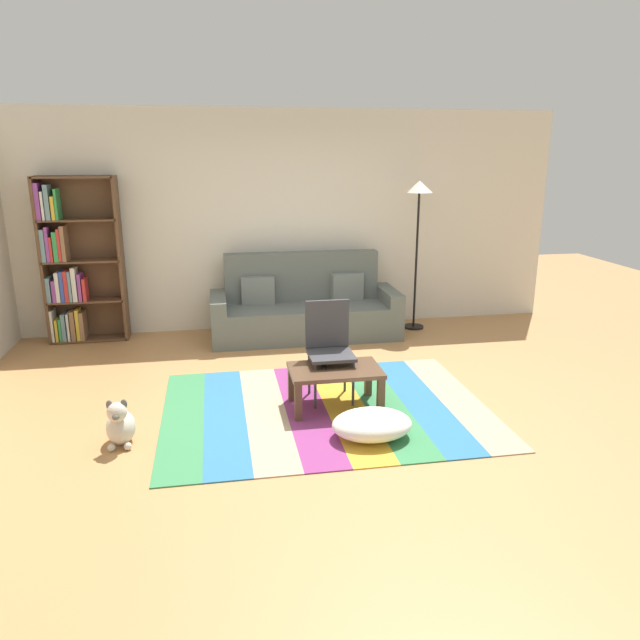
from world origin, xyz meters
name	(u,v)px	position (x,y,z in m)	size (l,w,h in m)	color
ground_plane	(331,400)	(0.00, 0.00, 0.00)	(14.00, 14.00, 0.00)	#B27F4C
back_wall	(292,221)	(0.00, 2.55, 1.35)	(6.80, 0.10, 2.70)	silver
rug	(326,409)	(-0.08, -0.19, 0.01)	(2.82, 2.13, 0.01)	#387F4C
couch	(305,309)	(0.07, 2.02, 0.34)	(2.26, 0.80, 1.00)	#59605B
bookshelf	(73,267)	(-2.62, 2.31, 0.90)	(0.90, 0.28, 1.93)	brown
coffee_table	(335,375)	(0.01, -0.16, 0.31)	(0.80, 0.51, 0.36)	#513826
pouf	(372,424)	(0.18, -0.79, 0.12)	(0.64, 0.49, 0.22)	white
dog	(120,425)	(-1.76, -0.54, 0.16)	(0.22, 0.35, 0.40)	beige
standing_lamp	(419,206)	(1.50, 2.10, 1.55)	(0.32, 0.32, 1.85)	black
tv_remote	(324,366)	(-0.08, -0.11, 0.38)	(0.04, 0.15, 0.02)	black
folding_chair	(329,342)	(0.00, 0.09, 0.53)	(0.40, 0.40, 0.90)	#38383D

